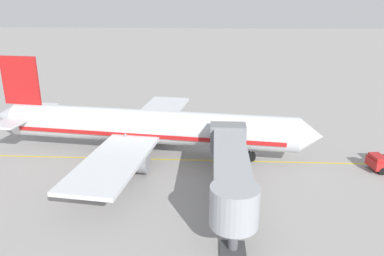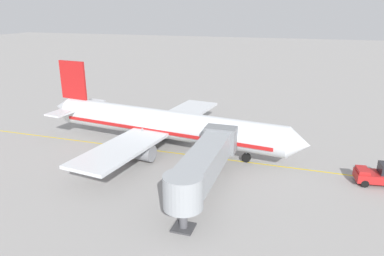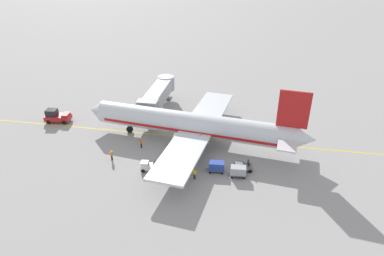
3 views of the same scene
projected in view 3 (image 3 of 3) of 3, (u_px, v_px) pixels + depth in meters
name	position (u px, v px, depth m)	size (l,w,h in m)	color
ground_plane	(188.00, 137.00, 56.56)	(400.00, 400.00, 0.00)	gray
gate_lead_in_line	(188.00, 137.00, 56.56)	(0.24, 80.00, 0.01)	gold
parked_airliner	(194.00, 125.00, 53.57)	(30.41, 37.33, 10.63)	silver
jet_bridge	(158.00, 94.00, 64.10)	(15.54, 3.50, 4.98)	#93999E
pushback_tractor	(57.00, 116.00, 61.11)	(2.77, 4.65, 2.40)	#B21E1E
baggage_tug_lead	(149.00, 166.00, 47.71)	(1.55, 2.62, 1.62)	silver
baggage_tug_trailing	(243.00, 166.00, 47.65)	(1.74, 2.70, 1.62)	slate
baggage_cart_front	(217.00, 166.00, 47.34)	(1.46, 2.94, 1.58)	#4C4C51
baggage_cart_second_in_train	(238.00, 171.00, 46.33)	(1.46, 2.94, 1.58)	#4C4C51
ground_crew_wing_walker	(141.00, 143.00, 53.04)	(0.72, 0.33, 1.69)	#232328
ground_crew_loader	(111.00, 155.00, 49.95)	(0.73, 0.29, 1.69)	#232328
ground_crew_marshaller	(195.00, 173.00, 45.82)	(0.48, 0.65, 1.69)	#232328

